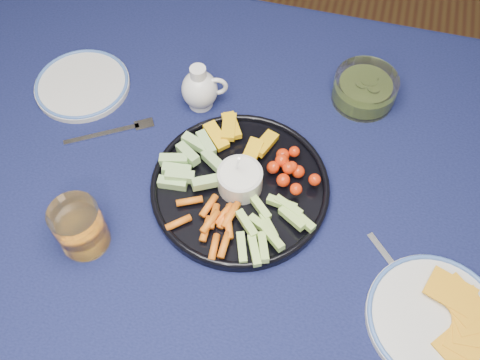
% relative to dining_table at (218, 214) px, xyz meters
% --- Properties ---
extents(dining_table, '(1.67, 1.07, 0.75)m').
position_rel_dining_table_xyz_m(dining_table, '(0.00, 0.00, 0.00)').
color(dining_table, '#4E301A').
rests_on(dining_table, ground).
extents(crudite_platter, '(0.33, 0.33, 0.10)m').
position_rel_dining_table_xyz_m(crudite_platter, '(0.04, 0.01, 0.11)').
color(crudite_platter, black).
rests_on(crudite_platter, dining_table).
extents(creamer_pitcher, '(0.09, 0.07, 0.10)m').
position_rel_dining_table_xyz_m(creamer_pitcher, '(-0.09, 0.19, 0.13)').
color(creamer_pitcher, white).
rests_on(creamer_pitcher, dining_table).
extents(pickle_bowl, '(0.13, 0.13, 0.06)m').
position_rel_dining_table_xyz_m(pickle_bowl, '(0.23, 0.29, 0.11)').
color(pickle_bowl, white).
rests_on(pickle_bowl, dining_table).
extents(cheese_plate, '(0.22, 0.22, 0.03)m').
position_rel_dining_table_xyz_m(cheese_plate, '(0.40, -0.14, 0.10)').
color(cheese_plate, silver).
rests_on(cheese_plate, dining_table).
extents(juice_tumbler, '(0.08, 0.08, 0.10)m').
position_rel_dining_table_xyz_m(juice_tumbler, '(-0.19, -0.15, 0.13)').
color(juice_tumbler, white).
rests_on(juice_tumbler, dining_table).
extents(fork_left, '(0.16, 0.11, 0.00)m').
position_rel_dining_table_xyz_m(fork_left, '(-0.23, 0.08, 0.09)').
color(fork_left, silver).
rests_on(fork_left, dining_table).
extents(fork_right, '(0.14, 0.15, 0.00)m').
position_rel_dining_table_xyz_m(fork_right, '(0.36, -0.10, 0.09)').
color(fork_right, silver).
rests_on(fork_right, dining_table).
extents(side_plate_extra, '(0.20, 0.20, 0.02)m').
position_rel_dining_table_xyz_m(side_plate_extra, '(-0.34, 0.17, 0.10)').
color(side_plate_extra, silver).
rests_on(side_plate_extra, dining_table).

